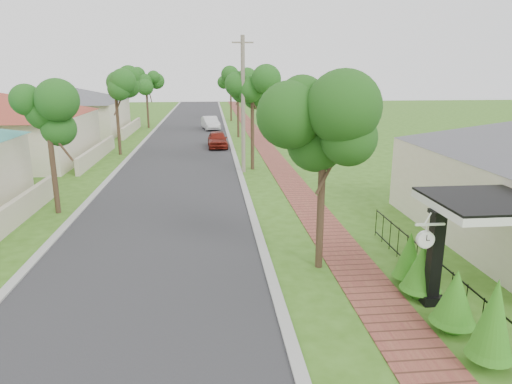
{
  "coord_description": "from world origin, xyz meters",
  "views": [
    {
      "loc": [
        -0.99,
        -11.18,
        5.81
      ],
      "look_at": [
        0.62,
        4.96,
        1.5
      ],
      "focal_mm": 32.0,
      "sensor_mm": 36.0,
      "label": 1
    }
  ],
  "objects_px": {
    "porch_post": "(434,263)",
    "station_clock": "(426,238)",
    "near_tree": "(324,130)",
    "parked_car_red": "(218,140)",
    "utility_pole": "(243,105)",
    "parked_car_white": "(210,123)"
  },
  "relations": [
    {
      "from": "porch_post",
      "to": "station_clock",
      "type": "height_order",
      "value": "porch_post"
    },
    {
      "from": "porch_post",
      "to": "parked_car_red",
      "type": "height_order",
      "value": "porch_post"
    },
    {
      "from": "porch_post",
      "to": "utility_pole",
      "type": "xyz_separation_m",
      "value": [
        -3.65,
        16.3,
        2.81
      ]
    },
    {
      "from": "parked_car_white",
      "to": "near_tree",
      "type": "relative_size",
      "value": 0.75
    },
    {
      "from": "near_tree",
      "to": "station_clock",
      "type": "distance_m",
      "value": 4.11
    },
    {
      "from": "near_tree",
      "to": "parked_car_red",
      "type": "bearing_deg",
      "value": 96.67
    },
    {
      "from": "parked_car_white",
      "to": "station_clock",
      "type": "bearing_deg",
      "value": -92.22
    },
    {
      "from": "parked_car_white",
      "to": "utility_pole",
      "type": "relative_size",
      "value": 0.51
    },
    {
      "from": "porch_post",
      "to": "utility_pole",
      "type": "bearing_deg",
      "value": 102.62
    },
    {
      "from": "porch_post",
      "to": "near_tree",
      "type": "bearing_deg",
      "value": 133.23
    },
    {
      "from": "parked_car_red",
      "to": "parked_car_white",
      "type": "distance_m",
      "value": 11.53
    },
    {
      "from": "utility_pole",
      "to": "station_clock",
      "type": "height_order",
      "value": "utility_pole"
    },
    {
      "from": "station_clock",
      "to": "parked_car_white",
      "type": "bearing_deg",
      "value": 97.72
    },
    {
      "from": "parked_car_white",
      "to": "near_tree",
      "type": "bearing_deg",
      "value": -94.63
    },
    {
      "from": "near_tree",
      "to": "utility_pole",
      "type": "height_order",
      "value": "utility_pole"
    },
    {
      "from": "porch_post",
      "to": "station_clock",
      "type": "relative_size",
      "value": 3.45
    },
    {
      "from": "utility_pole",
      "to": "station_clock",
      "type": "bearing_deg",
      "value": -79.29
    },
    {
      "from": "parked_car_red",
      "to": "near_tree",
      "type": "distance_m",
      "value": 23.3
    },
    {
      "from": "parked_car_white",
      "to": "utility_pole",
      "type": "bearing_deg",
      "value": -94.67
    },
    {
      "from": "parked_car_red",
      "to": "near_tree",
      "type": "height_order",
      "value": "near_tree"
    },
    {
      "from": "parked_car_white",
      "to": "utility_pole",
      "type": "distance_m",
      "value": 20.94
    },
    {
      "from": "porch_post",
      "to": "near_tree",
      "type": "xyz_separation_m",
      "value": [
        -2.35,
        2.5,
        3.08
      ]
    }
  ]
}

